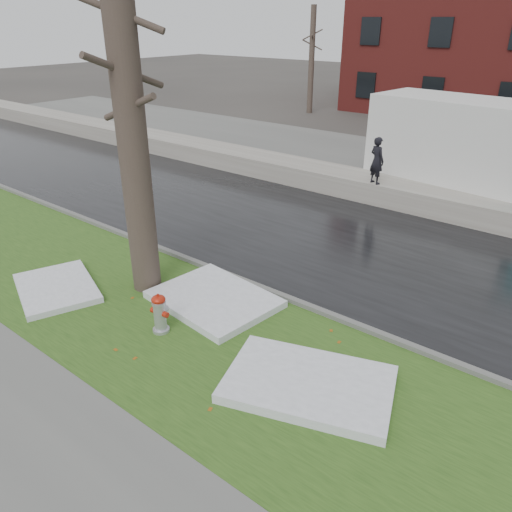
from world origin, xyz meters
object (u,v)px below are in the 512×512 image
Objects in this scene: tree at (129,112)px; box_truck at (485,152)px; worker at (377,160)px; fire_hydrant at (160,312)px.

tree is 0.77× the size of box_truck.
tree is 5.15× the size of worker.
worker is (-2.74, -2.15, -0.28)m from box_truck.
worker is (1.46, 8.64, -2.53)m from tree.
box_truck is 6.67× the size of worker.
fire_hydrant is at bearing -32.31° from tree.
tree reaches higher than fire_hydrant.
tree is (-1.67, 1.05, 3.56)m from fire_hydrant.
worker reaches higher than fire_hydrant.
worker is at bearing 80.43° from tree.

